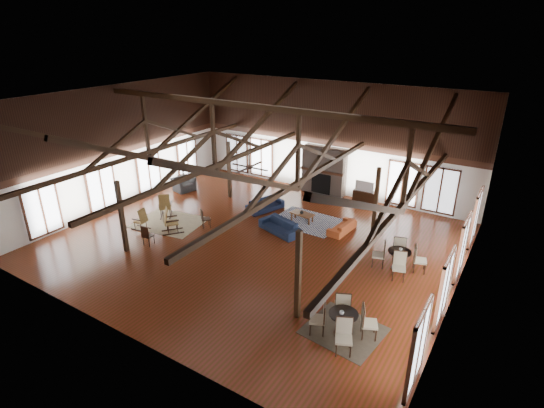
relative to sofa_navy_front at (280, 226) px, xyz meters
The scene contains 31 objects.
floor 1.41m from the sofa_navy_front, 109.25° to the right, with size 16.00×16.00×0.00m, color #5D1F13.
ceiling 5.86m from the sofa_navy_front, 109.25° to the right, with size 16.00×14.00×0.02m, color black.
wall_back 6.33m from the sofa_navy_front, 94.54° to the left, with size 16.00×0.02×6.00m, color silver.
wall_front 8.74m from the sofa_navy_front, 93.12° to the right, with size 16.00×0.02×6.00m, color silver.
wall_left 8.97m from the sofa_navy_front, behind, with size 0.02×14.00×6.00m, color silver.
wall_right 8.12m from the sofa_navy_front, ahead, with size 0.02×14.00×6.00m, color silver.
roof_truss 3.98m from the sofa_navy_front, 109.25° to the right, with size 15.60×14.07×3.14m.
post_grid 1.84m from the sofa_navy_front, 109.25° to the right, with size 8.16×7.16×3.05m.
fireplace 5.48m from the sofa_navy_front, 94.82° to the left, with size 2.50×0.69×2.60m.
ceiling_fan 4.13m from the sofa_navy_front, 88.82° to the right, with size 1.60×1.60×0.75m.
sofa_navy_front is the anchor object (origin of this frame).
sofa_navy_left 2.56m from the sofa_navy_front, 137.52° to the left, with size 0.75×1.93×0.56m, color #131B35.
sofa_orange 2.80m from the sofa_navy_front, 33.58° to the left, with size 0.65×1.67×0.49m, color #B04A22.
coffee_table 1.57m from the sofa_navy_front, 78.60° to the left, with size 1.17×0.71×0.42m.
vase 1.53m from the sofa_navy_front, 78.17° to the left, with size 0.17×0.17×0.18m, color #B2B2B2.
armchair 7.44m from the sofa_navy_front, 167.29° to the left, with size 0.98×1.12×0.73m, color #2B2B2D.
side_table_lamp 8.16m from the sofa_navy_front, 164.04° to the left, with size 0.46×0.46×1.19m.
rocking_chair_a 5.73m from the sofa_navy_front, 164.80° to the right, with size 0.95×1.03×1.19m.
rocking_chair_b 4.91m from the sofa_navy_front, 147.46° to the right, with size 0.98×1.05×1.22m.
rocking_chair_c 6.24m from the sofa_navy_front, 150.47° to the right, with size 0.84×0.52×1.03m.
side_chair_a 3.49m from the sofa_navy_front, 156.30° to the right, with size 0.53×0.53×0.89m.
side_chair_b 5.72m from the sofa_navy_front, 135.51° to the right, with size 0.42×0.42×0.91m.
cafe_table_near 7.03m from the sofa_navy_front, 43.34° to the right, with size 2.04×2.04×1.06m.
cafe_table_far 5.42m from the sofa_navy_front, ahead, with size 2.06×2.06×1.05m.
cup_near 7.07m from the sofa_navy_front, 43.94° to the right, with size 0.13×0.13×0.10m, color #B2B2B2.
cup_far 5.44m from the sofa_navy_front, ahead, with size 0.11×0.11×0.09m, color #B2B2B2.
tv_console 5.78m from the sofa_navy_front, 70.71° to the left, with size 1.17×0.44×0.59m, color black.
television 5.80m from the sofa_navy_front, 70.88° to the left, with size 0.98×0.13×0.56m, color #B2B2B2.
rug_tan 5.28m from the sofa_navy_front, 158.90° to the right, with size 3.05×2.39×0.01m, color tan.
rug_navy 1.78m from the sofa_navy_front, 73.37° to the left, with size 3.04×2.28×0.01m, color #1C264E.
rug_dark 6.91m from the sofa_navy_front, 42.36° to the right, with size 2.18×1.99×0.01m, color #2A231C.
Camera 1 is at (9.20, -13.30, 8.59)m, focal length 28.00 mm.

